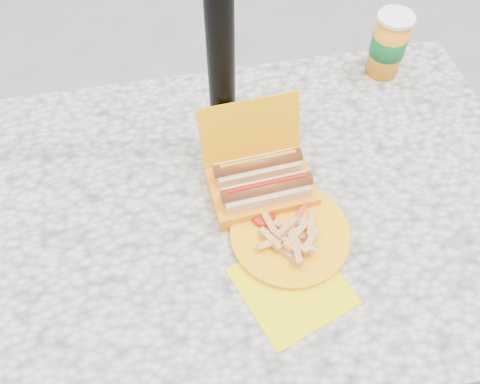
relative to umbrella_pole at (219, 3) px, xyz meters
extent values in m
plane|color=slate|center=(0.00, -0.16, -1.10)|extent=(60.00, 60.00, 0.00)
cube|color=beige|center=(0.00, -0.16, -0.38)|extent=(1.20, 0.80, 0.05)
cylinder|color=black|center=(0.50, -0.46, -0.75)|extent=(0.07, 0.07, 0.70)
cylinder|color=black|center=(-0.50, 0.14, -0.75)|extent=(0.07, 0.07, 0.70)
cylinder|color=black|center=(0.50, 0.14, -0.75)|extent=(0.07, 0.07, 0.70)
cylinder|color=black|center=(0.00, 0.00, 0.00)|extent=(0.05, 0.05, 2.20)
cube|color=#FFA303|center=(0.05, -0.14, -0.33)|extent=(0.21, 0.14, 0.04)
cube|color=#FFA303|center=(0.04, -0.05, -0.25)|extent=(0.20, 0.06, 0.13)
cube|color=#F0C08A|center=(0.05, -0.17, -0.31)|extent=(0.17, 0.06, 0.04)
cylinder|color=brown|center=(0.05, -0.17, -0.29)|extent=(0.18, 0.04, 0.03)
cylinder|color=#A80E07|center=(0.05, -0.17, -0.27)|extent=(0.15, 0.02, 0.01)
cube|color=#F0C08A|center=(0.05, -0.11, -0.31)|extent=(0.17, 0.06, 0.04)
cylinder|color=brown|center=(0.05, -0.11, -0.29)|extent=(0.18, 0.04, 0.03)
cylinder|color=#B08814|center=(0.05, -0.11, -0.27)|extent=(0.15, 0.02, 0.01)
cube|color=yellow|center=(0.06, -0.34, -0.35)|extent=(0.22, 0.22, 0.00)
cylinder|color=#FFA303|center=(0.08, -0.24, -0.34)|extent=(0.22, 0.22, 0.01)
cylinder|color=#FFA303|center=(0.08, -0.24, -0.34)|extent=(0.23, 0.23, 0.01)
cube|color=#DD9852|center=(0.11, -0.24, -0.33)|extent=(0.03, 0.06, 0.01)
cube|color=#DD9852|center=(0.04, -0.27, -0.32)|extent=(0.06, 0.02, 0.01)
cube|color=#DD9852|center=(0.07, -0.24, -0.33)|extent=(0.05, 0.05, 0.01)
cube|color=#DD9852|center=(0.06, -0.26, -0.32)|extent=(0.04, 0.05, 0.01)
cube|color=#DD9852|center=(0.10, -0.24, -0.32)|extent=(0.04, 0.05, 0.01)
cube|color=#DD9852|center=(0.04, -0.26, -0.32)|extent=(0.04, 0.05, 0.01)
cube|color=#DD9852|center=(0.09, -0.29, -0.31)|extent=(0.06, 0.03, 0.01)
cube|color=#DD9852|center=(0.09, -0.23, -0.32)|extent=(0.05, 0.01, 0.01)
cube|color=#DD9852|center=(0.07, -0.29, -0.33)|extent=(0.04, 0.05, 0.01)
cube|color=#DD9852|center=(0.08, -0.29, -0.31)|extent=(0.02, 0.05, 0.01)
cube|color=#DD9852|center=(0.10, -0.25, -0.32)|extent=(0.05, 0.04, 0.01)
cube|color=#DD9852|center=(0.11, -0.28, -0.32)|extent=(0.05, 0.05, 0.01)
cube|color=#DD9852|center=(0.07, -0.25, -0.31)|extent=(0.05, 0.04, 0.01)
cube|color=#DD9852|center=(0.12, -0.25, -0.31)|extent=(0.03, 0.05, 0.01)
cube|color=#DD9852|center=(0.08, -0.27, -0.31)|extent=(0.05, 0.04, 0.01)
cube|color=#DD9852|center=(0.08, -0.26, -0.32)|extent=(0.02, 0.05, 0.01)
cube|color=#DD9852|center=(0.05, -0.23, -0.32)|extent=(0.03, 0.06, 0.01)
ellipsoid|color=#A80E07|center=(0.04, -0.20, -0.33)|extent=(0.05, 0.05, 0.01)
cube|color=red|center=(0.09, -0.23, -0.32)|extent=(0.07, 0.08, 0.00)
cylinder|color=orange|center=(0.41, 0.16, -0.28)|extent=(0.08, 0.08, 0.15)
cylinder|color=#0D5822|center=(0.41, 0.16, -0.27)|extent=(0.08, 0.08, 0.05)
cylinder|color=white|center=(0.41, 0.16, -0.20)|extent=(0.08, 0.08, 0.01)
camera|label=1|loc=(-0.11, -0.70, 0.49)|focal=38.00mm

